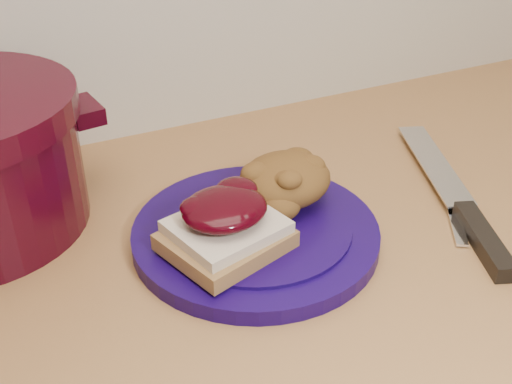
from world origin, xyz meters
name	(u,v)px	position (x,y,z in m)	size (l,w,h in m)	color
plate	(256,234)	(0.02, 1.49, 0.91)	(0.27, 0.27, 0.02)	#140445
sandwich	(225,225)	(-0.03, 1.47, 0.95)	(0.14, 0.13, 0.06)	olive
stuffing_mound	(285,180)	(0.07, 1.52, 0.95)	(0.11, 0.10, 0.06)	brown
chef_knife	(468,216)	(0.26, 1.41, 0.91)	(0.15, 0.33, 0.02)	black
butter_knife	(451,203)	(0.26, 1.45, 0.90)	(0.17, 0.01, 0.00)	silver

